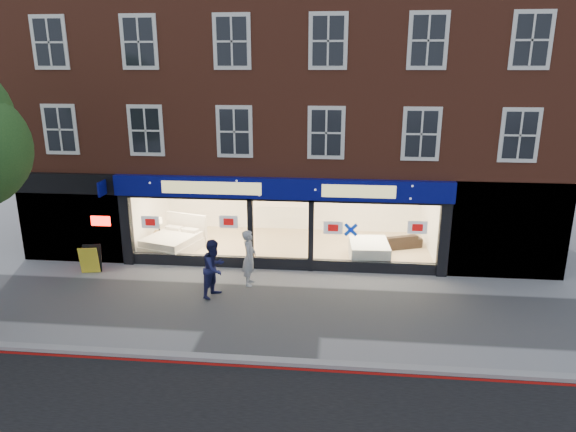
% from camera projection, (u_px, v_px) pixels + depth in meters
% --- Properties ---
extents(ground, '(120.00, 120.00, 0.00)m').
position_uv_depth(ground, '(269.00, 308.00, 15.14)').
color(ground, gray).
rests_on(ground, ground).
extents(kerb_line, '(60.00, 0.10, 0.01)m').
position_uv_depth(kerb_line, '(251.00, 367.00, 12.18)').
color(kerb_line, '#8C0A07').
rests_on(kerb_line, ground).
extents(kerb_stone, '(60.00, 0.25, 0.12)m').
position_uv_depth(kerb_stone, '(252.00, 360.00, 12.35)').
color(kerb_stone, gray).
rests_on(kerb_stone, ground).
extents(showroom_floor, '(11.00, 4.50, 0.10)m').
position_uv_depth(showroom_floor, '(287.00, 247.00, 20.14)').
color(showroom_floor, tan).
rests_on(showroom_floor, ground).
extents(building, '(19.00, 8.26, 10.30)m').
position_uv_depth(building, '(291.00, 71.00, 19.88)').
color(building, brown).
rests_on(building, ground).
extents(display_bed, '(2.28, 2.53, 1.20)m').
position_uv_depth(display_bed, '(174.00, 241.00, 19.56)').
color(display_bed, white).
rests_on(display_bed, showroom_floor).
extents(bedside_table, '(0.48, 0.48, 0.55)m').
position_uv_depth(bedside_table, '(160.00, 238.00, 20.10)').
color(bedside_table, brown).
rests_on(bedside_table, showroom_floor).
extents(mattress_stack, '(1.45, 1.79, 0.68)m').
position_uv_depth(mattress_stack, '(369.00, 251.00, 18.53)').
color(mattress_stack, silver).
rests_on(mattress_stack, showroom_floor).
extents(sofa, '(1.92, 1.28, 0.52)m').
position_uv_depth(sofa, '(398.00, 241.00, 19.86)').
color(sofa, black).
rests_on(sofa, showroom_floor).
extents(a_board, '(0.70, 0.53, 0.98)m').
position_uv_depth(a_board, '(91.00, 259.00, 17.60)').
color(a_board, yellow).
rests_on(a_board, ground).
extents(pedestrian_grey, '(0.45, 0.68, 1.84)m').
position_uv_depth(pedestrian_grey, '(249.00, 258.00, 16.55)').
color(pedestrian_grey, '#A3A7AB').
rests_on(pedestrian_grey, ground).
extents(pedestrian_blue, '(0.98, 1.09, 1.83)m').
position_uv_depth(pedestrian_blue, '(214.00, 268.00, 15.70)').
color(pedestrian_blue, '#181A44').
rests_on(pedestrian_blue, ground).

